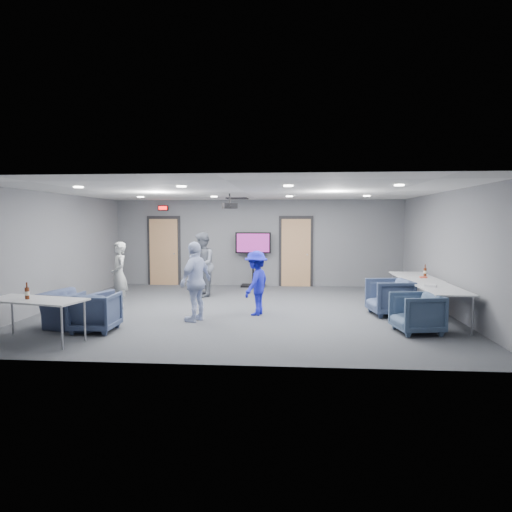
# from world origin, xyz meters

# --- Properties ---
(floor) EXTENTS (9.00, 9.00, 0.00)m
(floor) POSITION_xyz_m (0.00, 0.00, 0.00)
(floor) COLOR #323439
(floor) RESTS_ON ground
(ceiling) EXTENTS (9.00, 9.00, 0.00)m
(ceiling) POSITION_xyz_m (0.00, 0.00, 2.70)
(ceiling) COLOR silver
(ceiling) RESTS_ON wall_back
(wall_back) EXTENTS (9.00, 0.02, 2.70)m
(wall_back) POSITION_xyz_m (0.00, 4.00, 1.35)
(wall_back) COLOR slate
(wall_back) RESTS_ON floor
(wall_front) EXTENTS (9.00, 0.02, 2.70)m
(wall_front) POSITION_xyz_m (0.00, -4.00, 1.35)
(wall_front) COLOR slate
(wall_front) RESTS_ON floor
(wall_left) EXTENTS (0.02, 8.00, 2.70)m
(wall_left) POSITION_xyz_m (-4.50, 0.00, 1.35)
(wall_left) COLOR slate
(wall_left) RESTS_ON floor
(wall_right) EXTENTS (0.02, 8.00, 2.70)m
(wall_right) POSITION_xyz_m (4.50, 0.00, 1.35)
(wall_right) COLOR slate
(wall_right) RESTS_ON floor
(door_left) EXTENTS (1.06, 0.17, 2.24)m
(door_left) POSITION_xyz_m (-3.00, 3.95, 1.07)
(door_left) COLOR black
(door_left) RESTS_ON wall_back
(door_right) EXTENTS (1.06, 0.17, 2.24)m
(door_right) POSITION_xyz_m (1.20, 3.95, 1.07)
(door_right) COLOR black
(door_right) RESTS_ON wall_back
(exit_sign) EXTENTS (0.32, 0.08, 0.16)m
(exit_sign) POSITION_xyz_m (-3.00, 3.93, 2.45)
(exit_sign) COLOR black
(exit_sign) RESTS_ON wall_back
(hvac_diffuser) EXTENTS (0.60, 0.60, 0.03)m
(hvac_diffuser) POSITION_xyz_m (-0.50, 2.80, 2.69)
(hvac_diffuser) COLOR black
(hvac_diffuser) RESTS_ON ceiling
(downlights) EXTENTS (6.18, 3.78, 0.02)m
(downlights) POSITION_xyz_m (0.00, 0.00, 2.68)
(downlights) COLOR white
(downlights) RESTS_ON ceiling
(person_a) EXTENTS (0.63, 0.68, 1.55)m
(person_a) POSITION_xyz_m (-2.96, 0.04, 0.78)
(person_a) COLOR #A0A3A1
(person_a) RESTS_ON floor
(person_b) EXTENTS (0.78, 0.94, 1.73)m
(person_b) POSITION_xyz_m (-1.34, 1.78, 0.87)
(person_b) COLOR slate
(person_b) RESTS_ON floor
(person_c) EXTENTS (0.75, 1.03, 1.63)m
(person_c) POSITION_xyz_m (-0.87, -1.20, 0.81)
(person_c) COLOR silver
(person_c) RESTS_ON floor
(person_d) EXTENTS (0.78, 1.02, 1.40)m
(person_d) POSITION_xyz_m (0.30, -0.49, 0.70)
(person_d) COLOR #1C21B9
(person_d) RESTS_ON floor
(chair_right_b) EXTENTS (0.98, 0.96, 0.79)m
(chair_right_b) POSITION_xyz_m (3.19, -0.29, 0.39)
(chair_right_b) COLOR #394663
(chair_right_b) RESTS_ON floor
(chair_right_c) EXTENTS (0.92, 0.90, 0.73)m
(chair_right_c) POSITION_xyz_m (3.35, -1.87, 0.37)
(chair_right_c) COLOR #3C4E68
(chair_right_c) RESTS_ON floor
(chair_front_a) EXTENTS (0.78, 0.80, 0.72)m
(chair_front_a) POSITION_xyz_m (-2.55, -2.21, 0.36)
(chair_front_a) COLOR #3A4664
(chair_front_a) RESTS_ON floor
(chair_front_b) EXTENTS (1.29, 1.19, 0.71)m
(chair_front_b) POSITION_xyz_m (-3.02, -2.00, 0.35)
(chair_front_b) COLOR #384261
(chair_front_b) RESTS_ON floor
(table_right_a) EXTENTS (0.82, 1.97, 0.73)m
(table_right_a) POSITION_xyz_m (4.00, 0.76, 0.69)
(table_right_a) COLOR silver
(table_right_a) RESTS_ON floor
(table_right_b) EXTENTS (0.76, 1.82, 0.73)m
(table_right_b) POSITION_xyz_m (4.00, -1.14, 0.69)
(table_right_b) COLOR silver
(table_right_b) RESTS_ON floor
(table_front_left) EXTENTS (1.82, 1.07, 0.73)m
(table_front_left) POSITION_xyz_m (-3.24, -3.00, 0.68)
(table_front_left) COLOR silver
(table_front_left) RESTS_ON floor
(bottle_front) EXTENTS (0.07, 0.07, 0.29)m
(bottle_front) POSITION_xyz_m (-3.37, -3.02, 0.84)
(bottle_front) COLOR #55210E
(bottle_front) RESTS_ON table_front_left
(bottle_right) EXTENTS (0.07, 0.07, 0.28)m
(bottle_right) POSITION_xyz_m (4.24, 0.81, 0.83)
(bottle_right) COLOR #55210E
(bottle_right) RESTS_ON table_right_a
(snack_box) EXTENTS (0.16, 0.11, 0.03)m
(snack_box) POSITION_xyz_m (4.11, 0.45, 0.75)
(snack_box) COLOR #C74631
(snack_box) RESTS_ON table_right_a
(wrapper) EXTENTS (0.26, 0.23, 0.05)m
(wrapper) POSITION_xyz_m (3.84, -1.02, 0.76)
(wrapper) COLOR silver
(wrapper) RESTS_ON table_right_b
(tv_stand) EXTENTS (1.10, 0.53, 1.69)m
(tv_stand) POSITION_xyz_m (-0.12, 3.75, 0.96)
(tv_stand) COLOR black
(tv_stand) RESTS_ON floor
(projector) EXTENTS (0.40, 0.38, 0.35)m
(projector) POSITION_xyz_m (-0.41, 0.53, 2.41)
(projector) COLOR black
(projector) RESTS_ON ceiling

